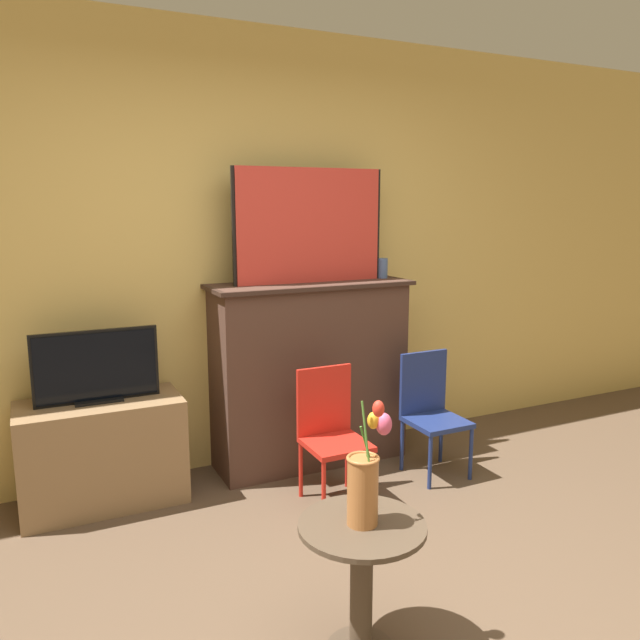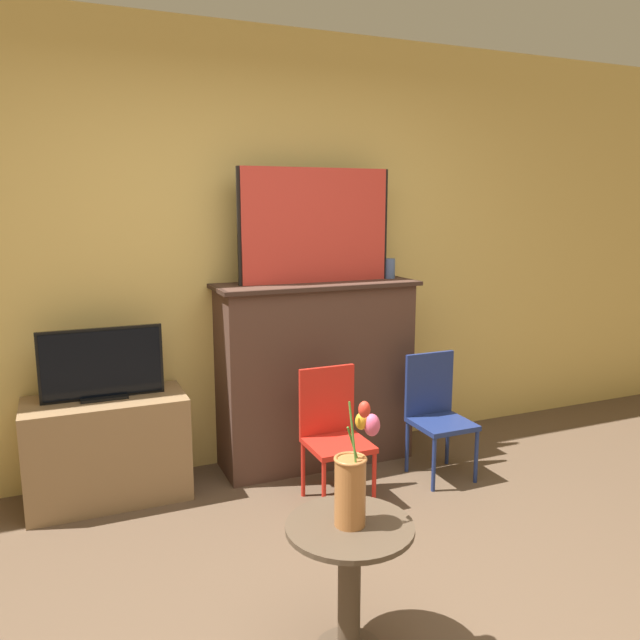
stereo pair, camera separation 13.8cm
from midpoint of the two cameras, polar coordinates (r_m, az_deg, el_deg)
The scene contains 10 objects.
wall_back at distance 3.92m, azimuth -9.48°, elevation 6.03°, with size 8.00×0.06×2.70m.
fireplace_mantel at distance 3.99m, azimuth -1.93°, elevation -4.73°, with size 1.27×0.44×1.17m.
painting at distance 3.85m, azimuth -1.97°, elevation 8.61°, with size 0.99×0.03×0.69m.
mantel_candle at distance 4.10m, azimuth 4.78°, elevation 4.74°, with size 0.07×0.07×0.13m.
tv_stand at distance 3.75m, azimuth -20.30°, elevation -11.31°, with size 0.87×0.43×0.59m.
tv_monitor at distance 3.61m, azimuth -20.80°, elevation -4.08°, with size 0.65×0.12×0.40m.
chair_red at distance 3.54m, azimuth -0.14°, elevation -9.86°, with size 0.33×0.33×0.75m.
chair_blue at distance 3.93m, azimuth 9.09°, elevation -7.88°, with size 0.33×0.33×0.75m.
side_table at distance 2.44m, azimuth 2.08°, elevation -21.87°, with size 0.46×0.46×0.52m.
vase_tulips at distance 2.28m, azimuth 2.34°, elevation -14.45°, with size 0.17×0.16×0.48m.
Camera 1 is at (-1.15, -1.59, 1.65)m, focal length 35.00 mm.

